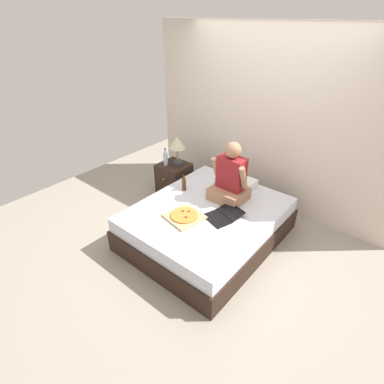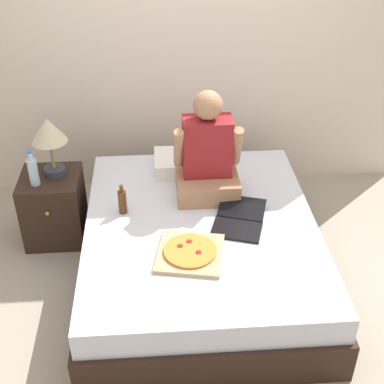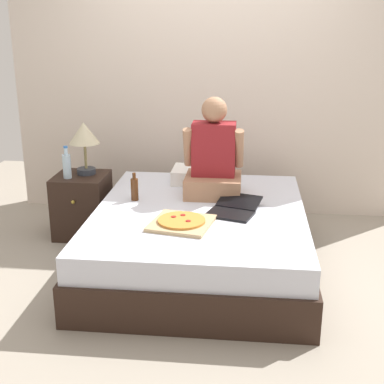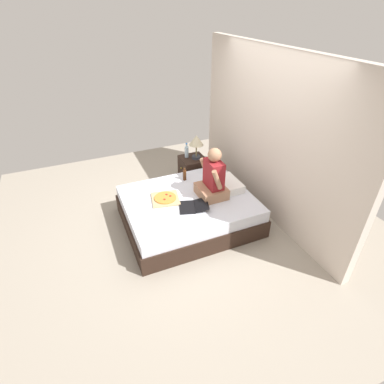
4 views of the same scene
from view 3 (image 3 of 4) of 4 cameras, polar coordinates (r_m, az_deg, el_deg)
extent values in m
plane|color=#9E9384|center=(4.16, 0.82, -7.93)|extent=(5.80, 5.80, 0.00)
cube|color=beige|center=(5.10, 2.30, 11.61)|extent=(3.80, 0.12, 2.50)
cube|color=black|center=(4.10, 0.83, -6.14)|extent=(1.59, 1.94, 0.29)
cube|color=silver|center=(4.01, 0.84, -3.07)|extent=(1.55, 1.88, 0.19)
cube|color=black|center=(4.76, -11.62, -1.37)|extent=(0.44, 0.44, 0.54)
sphere|color=gold|center=(4.51, -12.58, -1.07)|extent=(0.03, 0.03, 0.03)
cylinder|color=#333842|center=(4.70, -11.20, 2.21)|extent=(0.16, 0.16, 0.05)
cylinder|color=olive|center=(4.67, -11.30, 3.80)|extent=(0.02, 0.02, 0.22)
cone|color=beige|center=(4.62, -11.45, 6.20)|extent=(0.26, 0.26, 0.18)
cylinder|color=silver|center=(4.59, -13.20, 2.67)|extent=(0.07, 0.07, 0.20)
cylinder|color=silver|center=(4.56, -13.31, 4.25)|extent=(0.03, 0.03, 0.06)
cylinder|color=blue|center=(4.55, -13.35, 4.70)|extent=(0.04, 0.04, 0.02)
cube|color=white|center=(4.62, 1.17, 1.81)|extent=(0.52, 0.34, 0.12)
cube|color=#A37556|center=(4.28, 2.26, 0.74)|extent=(0.44, 0.40, 0.16)
cube|color=maroon|center=(4.23, 2.34, 4.61)|extent=(0.34, 0.20, 0.42)
sphere|color=#A37556|center=(4.16, 2.40, 8.76)|extent=(0.20, 0.20, 0.20)
cylinder|color=#A37556|center=(4.19, -0.44, 4.80)|extent=(0.07, 0.18, 0.32)
cylinder|color=#A37556|center=(4.17, 5.05, 4.65)|extent=(0.07, 0.18, 0.32)
cube|color=black|center=(3.86, 4.05, -2.38)|extent=(0.37, 0.31, 0.02)
cube|color=black|center=(4.03, 5.06, -0.97)|extent=(0.36, 0.28, 0.06)
cube|color=tan|center=(3.67, -1.13, -3.35)|extent=(0.47, 0.47, 0.03)
cylinder|color=#CC7F33|center=(3.67, -1.13, -3.05)|extent=(0.33, 0.33, 0.02)
cylinder|color=maroon|center=(3.71, -1.97, -2.65)|extent=(0.04, 0.04, 0.00)
cylinder|color=maroon|center=(3.63, -0.41, -3.11)|extent=(0.04, 0.04, 0.00)
cylinder|color=maroon|center=(3.74, -0.98, -2.47)|extent=(0.04, 0.04, 0.00)
cylinder|color=#4C2811|center=(4.17, -6.14, 0.27)|extent=(0.06, 0.06, 0.17)
cylinder|color=#4C2811|center=(4.14, -6.20, 1.72)|extent=(0.03, 0.03, 0.05)
camera|label=1|loc=(2.07, 64.39, 30.04)|focal=28.00mm
camera|label=2|loc=(1.32, -39.65, 52.31)|focal=50.00mm
camera|label=4|loc=(4.06, 66.01, 25.30)|focal=28.00mm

